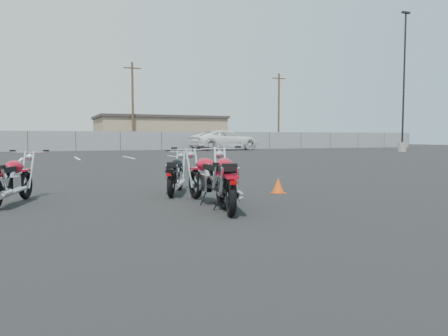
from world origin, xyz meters
name	(u,v)px	position (x,y,z in m)	size (l,w,h in m)	color
ground	(227,208)	(0.00, 0.00, 0.00)	(120.00, 120.00, 0.00)	black
motorcycle_front_red	(11,180)	(-3.45, 1.87, 0.44)	(1.04, 1.96, 0.97)	black
motorcycle_second_black	(176,174)	(-0.26, 2.18, 0.42)	(1.14, 1.84, 0.93)	black
motorcycle_third_red	(209,179)	(-0.11, 0.56, 0.47)	(0.81, 2.10, 1.03)	black
motorcycle_rear_red	(226,181)	(-0.06, -0.11, 0.48)	(1.06, 2.14, 1.06)	black
training_cone_near	(278,185)	(1.86, 1.47, 0.16)	(0.28, 0.28, 0.33)	#E1490B
light_pole_east	(403,114)	(25.68, 21.76, 3.19)	(0.80, 0.70, 11.78)	gray
chainlink_fence	(76,141)	(0.00, 35.00, 0.90)	(80.06, 0.06, 1.80)	slate
tan_building_east	(159,132)	(10.00, 44.00, 1.86)	(14.40, 9.40, 3.70)	#977E61
utility_pole_c	(133,104)	(6.00, 39.00, 4.69)	(1.80, 0.24, 9.00)	#3F2C1D
utility_pole_d	(279,109)	(24.00, 40.00, 4.69)	(1.80, 0.24, 9.00)	#3F2C1D
parking_line_stripes	(50,159)	(-2.50, 20.00, 0.00)	(15.12, 4.00, 0.01)	silver
white_van	(224,135)	(13.52, 32.23, 1.50)	(7.92, 3.17, 3.01)	white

